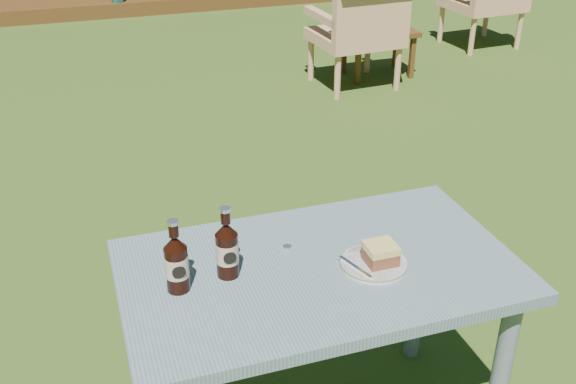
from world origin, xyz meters
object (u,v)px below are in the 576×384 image
object	(u,v)px
cake_slice	(381,253)
plate	(374,263)
cafe_table	(319,292)
cola_bottle_near	(227,249)
side_table	(379,37)
armchair_left	(360,29)
cola_bottle_far	(177,263)

from	to	relation	value
cake_slice	plate	bearing A→B (deg)	159.24
cafe_table	cola_bottle_near	world-z (taller)	cola_bottle_near
cafe_table	cola_bottle_near	distance (m)	0.34
plate	side_table	bearing A→B (deg)	64.14
cafe_table	armchair_left	bearing A→B (deg)	63.98
plate	side_table	size ratio (longest dim) A/B	0.34
cake_slice	cafe_table	bearing A→B (deg)	161.01
cake_slice	side_table	size ratio (longest dim) A/B	0.15
cafe_table	cola_bottle_far	xyz separation A→B (m)	(-0.43, 0.02, 0.19)
cafe_table	armchair_left	distance (m)	3.66
cafe_table	cola_bottle_far	world-z (taller)	cola_bottle_far
cola_bottle_far	armchair_left	size ratio (longest dim) A/B	0.26
plate	cola_bottle_near	distance (m)	0.45
cafe_table	side_table	xyz separation A→B (m)	(1.89, 3.53, -0.28)
cola_bottle_far	armchair_left	bearing A→B (deg)	58.17
cola_bottle_near	cola_bottle_far	size ratio (longest dim) A/B	1.00
plate	side_table	xyz separation A→B (m)	(1.74, 3.58, -0.39)
cola_bottle_far	cake_slice	bearing A→B (deg)	-7.23
plate	armchair_left	size ratio (longest dim) A/B	0.23
cola_bottle_near	cola_bottle_far	bearing A→B (deg)	-170.95
plate	cola_bottle_near	world-z (taller)	cola_bottle_near
cafe_table	cola_bottle_far	bearing A→B (deg)	177.79
side_table	cola_bottle_far	bearing A→B (deg)	-123.42
cafe_table	armchair_left	world-z (taller)	armchair_left
cafe_table	cake_slice	size ratio (longest dim) A/B	13.04
cola_bottle_near	cake_slice	bearing A→B (deg)	-12.64
cola_bottle_far	side_table	xyz separation A→B (m)	(2.32, 3.51, -0.47)
cake_slice	armchair_left	world-z (taller)	armchair_left
plate	cola_bottle_near	bearing A→B (deg)	167.70
cafe_table	plate	bearing A→B (deg)	-18.79
cola_bottle_near	armchair_left	xyz separation A→B (m)	(1.88, 3.25, -0.32)
cafe_table	cake_slice	xyz separation A→B (m)	(0.17, -0.06, 0.15)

